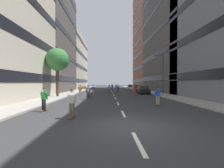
{
  "coord_description": "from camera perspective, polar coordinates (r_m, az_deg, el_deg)",
  "views": [
    {
      "loc": [
        -1.11,
        -7.3,
        2.15
      ],
      "look_at": [
        0.0,
        26.64,
        1.79
      ],
      "focal_mm": 24.22,
      "sensor_mm": 36.0,
      "label": 1
    }
  ],
  "objects": [
    {
      "name": "building_right_mid",
      "position": [
        41.07,
        27.49,
        15.97
      ],
      "size": [
        16.94,
        22.73,
        25.98
      ],
      "color": "#4C4744",
      "rests_on": "ground_plane"
    },
    {
      "name": "parked_car_mid",
      "position": [
        43.76,
        7.07,
        -1.3
      ],
      "size": [
        1.82,
        4.4,
        1.52
      ],
      "color": "silver",
      "rests_on": "ground_plane"
    },
    {
      "name": "skater_5",
      "position": [
        42.48,
        0.08,
        -0.97
      ],
      "size": [
        0.55,
        0.91,
        1.78
      ],
      "color": "brown",
      "rests_on": "ground_plane"
    },
    {
      "name": "skater_2",
      "position": [
        14.59,
        16.91,
        -3.99
      ],
      "size": [
        0.56,
        0.92,
        1.78
      ],
      "color": "brown",
      "rests_on": "ground_plane"
    },
    {
      "name": "skater_9",
      "position": [
        26.0,
        -1.03,
        -1.9
      ],
      "size": [
        0.55,
        0.91,
        1.78
      ],
      "color": "brown",
      "rests_on": "ground_plane"
    },
    {
      "name": "skater_3",
      "position": [
        40.07,
        1.56,
        -1.07
      ],
      "size": [
        0.56,
        0.92,
        1.78
      ],
      "color": "brown",
      "rests_on": "ground_plane"
    },
    {
      "name": "parked_car_far",
      "position": [
        29.28,
        11.57,
        -2.25
      ],
      "size": [
        1.82,
        4.4,
        1.52
      ],
      "color": "black",
      "rests_on": "ground_plane"
    },
    {
      "name": "building_right_far",
      "position": [
        60.43,
        17.6,
        16.06
      ],
      "size": [
        16.94,
        18.21,
        36.4
      ],
      "color": "brown",
      "rests_on": "ground_plane"
    },
    {
      "name": "lane_markings",
      "position": [
        37.87,
        -0.19,
        -2.65
      ],
      "size": [
        0.16,
        67.2,
        0.01
      ],
      "color": "silver",
      "rests_on": "ground_plane"
    },
    {
      "name": "skater_4",
      "position": [
        19.58,
        -8.98,
        -2.72
      ],
      "size": [
        0.57,
        0.92,
        1.78
      ],
      "color": "brown",
      "rests_on": "ground_plane"
    },
    {
      "name": "skater_8",
      "position": [
        12.36,
        -24.34,
        -4.85
      ],
      "size": [
        0.56,
        0.92,
        1.78
      ],
      "color": "brown",
      "rests_on": "ground_plane"
    },
    {
      "name": "street_tree_near",
      "position": [
        23.73,
        -19.9,
        8.54
      ],
      "size": [
        3.31,
        3.31,
        7.0
      ],
      "color": "#4C3823",
      "rests_on": "sidewalk_left"
    },
    {
      "name": "parked_car_near",
      "position": [
        35.82,
        9.07,
        -1.73
      ],
      "size": [
        1.82,
        4.4,
        1.52
      ],
      "color": "silver",
      "rests_on": "ground_plane"
    },
    {
      "name": "skater_6",
      "position": [
        24.53,
        -11.94,
        -2.13
      ],
      "size": [
        0.55,
        0.92,
        1.78
      ],
      "color": "brown",
      "rests_on": "ground_plane"
    },
    {
      "name": "streetlamp_right",
      "position": [
        26.09,
        17.95,
        4.94
      ],
      "size": [
        2.13,
        0.3,
        6.5
      ],
      "color": "#3F3F44",
      "rests_on": "sidewalk_right"
    },
    {
      "name": "skater_7",
      "position": [
        27.91,
        2.26,
        -1.79
      ],
      "size": [
        0.55,
        0.91,
        1.78
      ],
      "color": "brown",
      "rests_on": "ground_plane"
    },
    {
      "name": "skater_10",
      "position": [
        25.17,
        -7.1,
        -2.05
      ],
      "size": [
        0.54,
        0.91,
        1.78
      ],
      "color": "brown",
      "rests_on": "ground_plane"
    },
    {
      "name": "building_left_far",
      "position": [
        57.96,
        -19.23,
        7.53
      ],
      "size": [
        16.94,
        23.38,
        18.18
      ],
      "color": "#BCB29E",
      "rests_on": "ground_plane"
    },
    {
      "name": "skater_1",
      "position": [
        9.42,
        -14.94,
        -6.32
      ],
      "size": [
        0.54,
        0.91,
        1.78
      ],
      "color": "brown",
      "rests_on": "ground_plane"
    },
    {
      "name": "ground_plane",
      "position": [
        35.81,
        -0.09,
        -2.84
      ],
      "size": [
        170.62,
        170.62,
        0.0
      ],
      "primitive_type": "plane",
      "color": "#333335"
    },
    {
      "name": "building_left_mid",
      "position": [
        39.85,
        -28.35,
        15.16
      ],
      "size": [
        16.94,
        17.28,
        24.26
      ],
      "color": "#4C4744",
      "rests_on": "ground_plane"
    },
    {
      "name": "sidewalk_right",
      "position": [
        40.47,
        11.69,
        -2.36
      ],
      "size": [
        2.96,
        78.2,
        0.14
      ],
      "primitive_type": "cube",
      "color": "#9E9991",
      "rests_on": "ground_plane"
    },
    {
      "name": "skater_0",
      "position": [
        20.41,
        8.55,
        -2.67
      ],
      "size": [
        0.57,
        0.92,
        1.78
      ],
      "color": "brown",
      "rests_on": "ground_plane"
    },
    {
      "name": "sidewalk_left",
      "position": [
        40.01,
        -12.33,
        -2.39
      ],
      "size": [
        2.96,
        78.2,
        0.14
      ],
      "primitive_type": "cube",
      "color": "#9E9991",
      "rests_on": "ground_plane"
    }
  ]
}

